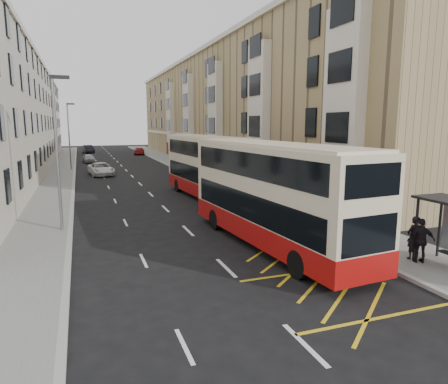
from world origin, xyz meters
name	(u,v)px	position (x,y,z in m)	size (l,w,h in m)	color
ground	(270,311)	(0.00, 0.00, 0.00)	(200.00, 200.00, 0.00)	black
pavement_right	(213,177)	(8.00, 30.00, 0.07)	(4.00, 120.00, 0.15)	slate
pavement_left	(57,184)	(-7.50, 30.00, 0.07)	(3.00, 120.00, 0.15)	slate
kerb_right	(195,178)	(6.00, 30.00, 0.07)	(0.25, 120.00, 0.15)	#989893
kerb_left	(74,183)	(-6.00, 30.00, 0.07)	(0.25, 120.00, 0.15)	#989893
road_markings	(122,166)	(0.00, 45.00, 0.01)	(10.00, 110.00, 0.01)	silver
terrace_right	(224,111)	(14.88, 45.38, 7.52)	(10.75, 79.00, 15.25)	#A1875D
terrace_left	(7,117)	(-13.43, 45.50, 6.52)	(9.18, 79.00, 13.25)	beige
guard_railing	(333,224)	(6.25, 5.75, 0.86)	(0.06, 6.56, 1.01)	#AF0E15
street_lamp_near	(57,145)	(-6.35, 12.00, 4.64)	(0.93, 0.18, 8.00)	slate
street_lamp_far	(69,133)	(-6.35, 42.00, 4.64)	(0.93, 0.18, 8.00)	slate
double_decker_front	(273,195)	(3.08, 6.03, 2.48)	(3.81, 12.39, 4.87)	beige
double_decker_rear	(208,167)	(3.91, 18.70, 2.44)	(3.62, 12.18, 4.79)	beige
pedestrian_near	(413,238)	(7.58, 2.01, 1.06)	(0.66, 0.44, 1.82)	black
pedestrian_far	(421,241)	(7.51, 1.54, 1.07)	(1.07, 0.45, 1.83)	black
white_van	(101,169)	(-3.16, 36.01, 0.71)	(2.36, 5.12, 1.42)	silver
car_silver	(89,158)	(-4.08, 51.79, 0.65)	(1.53, 3.80, 1.29)	#9C9FA4
car_dark	(88,149)	(-3.73, 71.98, 0.77)	(1.64, 4.70, 1.55)	black
car_red	(139,151)	(5.20, 65.36, 0.66)	(1.85, 4.54, 1.32)	#AD1D1D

